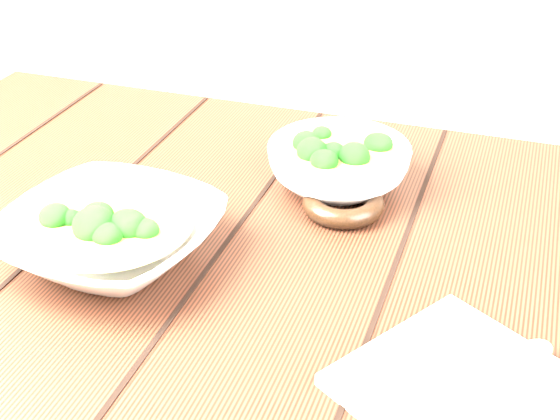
# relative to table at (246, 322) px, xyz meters

# --- Properties ---
(table) EXTENTS (1.20, 0.80, 0.75)m
(table) POSITION_rel_table_xyz_m (0.00, 0.00, 0.00)
(table) COLOR #34170E
(table) RESTS_ON ground
(soup_bowl_front) EXTENTS (0.27, 0.27, 0.07)m
(soup_bowl_front) POSITION_rel_table_xyz_m (-0.13, -0.08, 0.15)
(soup_bowl_front) COLOR silver
(soup_bowl_front) RESTS_ON table
(soup_bowl_back) EXTENTS (0.21, 0.21, 0.07)m
(soup_bowl_back) POSITION_rel_table_xyz_m (0.07, 0.17, 0.15)
(soup_bowl_back) COLOR silver
(soup_bowl_back) RESTS_ON table
(trivet) EXTENTS (0.11, 0.11, 0.03)m
(trivet) POSITION_rel_table_xyz_m (0.09, 0.11, 0.13)
(trivet) COLOR black
(trivet) RESTS_ON table
(napkin) EXTENTS (0.30, 0.29, 0.01)m
(napkin) POSITION_rel_table_xyz_m (0.30, -0.18, 0.13)
(napkin) COLOR beige
(napkin) RESTS_ON table
(spoon_left) EXTENTS (0.12, 0.17, 0.01)m
(spoon_left) POSITION_rel_table_xyz_m (0.31, -0.14, 0.14)
(spoon_left) COLOR #B5AD9F
(spoon_left) RESTS_ON napkin
(spoon_right) EXTENTS (0.15, 0.15, 0.01)m
(spoon_right) POSITION_rel_table_xyz_m (0.36, -0.13, 0.14)
(spoon_right) COLOR #B5AD9F
(spoon_right) RESTS_ON napkin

